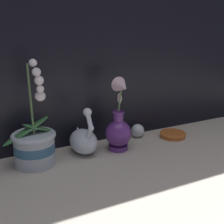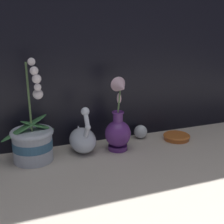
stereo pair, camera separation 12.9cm
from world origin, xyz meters
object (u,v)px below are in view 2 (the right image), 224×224
swan_figurine (83,139)px  orchid_potted_plant (33,141)px  amber_dish (177,137)px  glass_sphere (141,132)px  blue_vase (118,127)px

swan_figurine → orchid_potted_plant: bearing=-175.8°
orchid_potted_plant → amber_dish: size_ratio=3.27×
orchid_potted_plant → glass_sphere: 0.50m
blue_vase → amber_dish: size_ratio=2.56×
orchid_potted_plant → glass_sphere: orchid_potted_plant is taller
swan_figurine → blue_vase: size_ratio=0.66×
orchid_potted_plant → amber_dish: orchid_potted_plant is taller
orchid_potted_plant → swan_figurine: (0.20, 0.01, -0.03)m
orchid_potted_plant → swan_figurine: bearing=4.2°
glass_sphere → amber_dish: (0.15, -0.08, -0.02)m
glass_sphere → orchid_potted_plant: bearing=-172.7°
swan_figurine → amber_dish: size_ratio=1.69×
blue_vase → amber_dish: 0.31m
blue_vase → amber_dish: blue_vase is taller
orchid_potted_plant → swan_figurine: 0.21m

